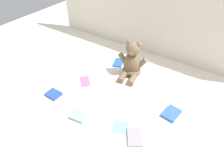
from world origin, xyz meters
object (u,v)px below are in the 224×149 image
at_px(book_case_2, 78,116).
at_px(book_case_5, 171,113).
at_px(teddy_bear, 132,63).
at_px(book_case_1, 119,63).
at_px(book_case_3, 135,137).
at_px(book_case_7, 120,127).
at_px(book_case_0, 85,81).
at_px(book_case_4, 139,63).
at_px(book_case_6, 54,94).

bearing_deg(book_case_2, book_case_5, 117.62).
distance_m(teddy_bear, book_case_1, 0.20).
bearing_deg(book_case_3, teddy_bear, 87.96).
bearing_deg(book_case_2, book_case_1, -178.68).
bearing_deg(book_case_3, book_case_5, 35.08).
xyz_separation_m(teddy_bear, book_case_3, (0.30, -0.50, -0.10)).
bearing_deg(book_case_7, book_case_0, -42.57).
xyz_separation_m(book_case_1, book_case_7, (0.36, -0.55, -0.00)).
distance_m(teddy_bear, book_case_7, 0.53).
distance_m(book_case_1, book_case_7, 0.66).
relative_size(book_case_3, book_case_4, 1.24).
bearing_deg(book_case_6, book_case_4, -24.99).
xyz_separation_m(book_case_3, book_case_5, (0.11, 0.28, 0.00)).
bearing_deg(book_case_2, book_case_7, 98.73).
bearing_deg(teddy_bear, book_case_0, -142.07).
distance_m(book_case_1, book_case_6, 0.60).
bearing_deg(book_case_4, book_case_6, -56.47).
bearing_deg(book_case_0, book_case_7, 107.69).
height_order(book_case_0, book_case_4, book_case_4).
height_order(book_case_2, book_case_3, book_case_2).
bearing_deg(book_case_3, book_case_6, 147.47).
distance_m(book_case_3, book_case_7, 0.10).
xyz_separation_m(book_case_2, book_case_5, (0.47, 0.34, -0.00)).
bearing_deg(teddy_bear, book_case_3, -69.01).
xyz_separation_m(book_case_4, book_case_7, (0.21, -0.64, -0.00)).
relative_size(book_case_3, book_case_5, 1.03).
distance_m(book_case_2, book_case_7, 0.27).
relative_size(book_case_5, book_case_7, 1.27).
relative_size(book_case_4, book_case_5, 0.83).
bearing_deg(book_case_6, book_case_3, -88.44).
height_order(teddy_bear, book_case_2, teddy_bear).
relative_size(book_case_3, book_case_7, 1.30).
xyz_separation_m(book_case_0, book_case_6, (-0.09, -0.23, 0.00)).
bearing_deg(book_case_5, book_case_3, -103.73).
relative_size(book_case_2, book_case_3, 0.81).
bearing_deg(book_case_4, teddy_bear, -27.41).
height_order(teddy_bear, book_case_7, teddy_bear).
height_order(teddy_bear, book_case_5, teddy_bear).
bearing_deg(teddy_bear, book_case_2, -106.11).
bearing_deg(book_case_6, book_case_0, -19.59).
height_order(book_case_2, book_case_4, book_case_2).
bearing_deg(book_case_1, book_case_3, 111.34).
height_order(teddy_bear, book_case_1, teddy_bear).
relative_size(book_case_1, book_case_5, 1.08).
height_order(book_case_3, book_case_7, book_case_3).
relative_size(teddy_bear, book_case_7, 3.09).
bearing_deg(book_case_3, book_case_2, 156.45).
height_order(book_case_6, book_case_7, book_case_6).
bearing_deg(book_case_2, book_case_0, -155.34).
relative_size(book_case_0, book_case_3, 0.99).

